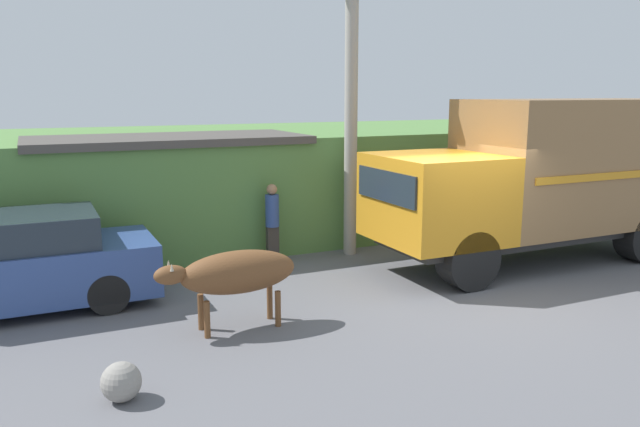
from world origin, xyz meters
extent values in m
plane|color=slate|center=(0.00, 0.00, 0.00)|extent=(60.00, 60.00, 0.00)
cube|color=#568442|center=(0.00, 7.02, 1.26)|extent=(32.00, 6.58, 2.53)
cube|color=#8CC69E|center=(-4.29, 4.99, 1.21)|extent=(5.44, 2.40, 2.42)
cube|color=#4C4742|center=(-4.29, 4.99, 2.50)|extent=(5.74, 2.70, 0.16)
cube|color=#2D2D2D|center=(2.43, 1.14, 0.64)|extent=(6.62, 1.84, 0.18)
cube|color=orange|center=(-0.09, 1.14, 1.54)|extent=(2.16, 2.30, 1.62)
cube|color=#232D38|center=(-1.19, 1.14, 1.83)|extent=(0.04, 1.95, 0.57)
cube|color=olive|center=(3.51, 1.14, 2.04)|extent=(5.04, 2.30, 2.63)
cube|color=orange|center=(3.51, -0.03, 1.91)|extent=(4.53, 0.03, 0.14)
cylinder|color=black|center=(0.02, 0.24, 0.55)|extent=(1.10, 0.50, 1.10)
ellipsoid|color=brown|center=(-4.30, 0.13, 0.87)|extent=(1.76, 0.64, 0.64)
ellipsoid|color=brown|center=(-5.31, 0.13, 0.95)|extent=(0.48, 0.28, 0.28)
cone|color=#B7AD93|center=(-5.31, 0.02, 1.09)|extent=(0.06, 0.06, 0.11)
cone|color=#B7AD93|center=(-5.31, 0.24, 1.09)|extent=(0.06, 0.06, 0.11)
cylinder|color=brown|center=(-4.85, -0.04, 0.28)|extent=(0.09, 0.09, 0.55)
cylinder|color=brown|center=(-4.85, 0.31, 0.28)|extent=(0.09, 0.09, 0.55)
cylinder|color=brown|center=(-3.76, -0.04, 0.28)|extent=(0.09, 0.09, 0.55)
cylinder|color=brown|center=(-3.76, 0.31, 0.28)|extent=(0.09, 0.09, 0.55)
cube|color=#334C8C|center=(-7.43, 2.43, 0.61)|extent=(4.55, 1.85, 0.87)
cube|color=#232D38|center=(-7.31, 2.43, 1.31)|extent=(2.50, 1.70, 0.53)
cylinder|color=black|center=(-6.02, 1.66, 0.33)|extent=(0.66, 0.30, 0.66)
cube|color=#38332D|center=(-2.54, 3.39, 0.38)|extent=(0.25, 0.17, 0.77)
cylinder|color=#334C8C|center=(-2.54, 3.39, 1.10)|extent=(0.29, 0.29, 0.67)
sphere|color=#A87A56|center=(-2.54, 3.39, 1.54)|extent=(0.22, 0.22, 0.22)
cylinder|color=#9E998E|center=(-0.75, 3.35, 3.15)|extent=(0.28, 0.28, 6.30)
sphere|color=gray|center=(-6.24, -1.47, 0.23)|extent=(0.46, 0.46, 0.46)
camera|label=1|loc=(-6.97, -8.45, 3.49)|focal=35.00mm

